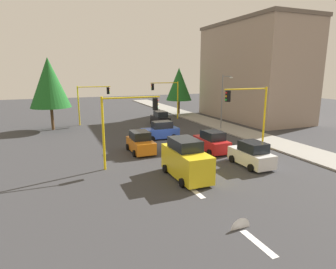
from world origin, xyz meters
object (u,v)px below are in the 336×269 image
at_px(traffic_signal_far_left, 167,93).
at_px(traffic_signal_far_right, 92,97).
at_px(traffic_signal_near_left, 250,107).
at_px(traffic_signal_near_right, 127,117).
at_px(tree_opposite_side, 49,83).
at_px(tree_roadside_far, 179,84).
at_px(car_blue, 161,131).
at_px(car_orange, 141,143).
at_px(car_red, 212,142).
at_px(delivery_van_yellow, 186,160).
at_px(car_white, 251,155).
at_px(street_lamp_curbside, 224,96).
at_px(car_black, 160,119).

relative_size(traffic_signal_far_left, traffic_signal_far_right, 1.07).
xyz_separation_m(traffic_signal_near_left, traffic_signal_far_right, (-20.00, -11.41, -0.36)).
height_order(traffic_signal_near_right, tree_opposite_side, tree_opposite_side).
distance_m(traffic_signal_far_right, tree_roadside_far, 15.74).
distance_m(traffic_signal_near_left, car_blue, 10.34).
xyz_separation_m(traffic_signal_far_left, traffic_signal_far_right, (0.00, -11.38, -0.26)).
xyz_separation_m(traffic_signal_far_right, car_blue, (12.00, 5.76, -2.96)).
distance_m(traffic_signal_near_right, car_orange, 5.20).
bearing_deg(car_red, traffic_signal_near_right, -80.60).
bearing_deg(delivery_van_yellow, tree_opposite_side, -158.67).
relative_size(tree_opposite_side, tree_roadside_far, 1.14).
height_order(traffic_signal_far_left, traffic_signal_far_right, traffic_signal_far_left).
bearing_deg(traffic_signal_near_left, car_orange, -111.26).
bearing_deg(traffic_signal_near_left, car_white, -33.09).
bearing_deg(delivery_van_yellow, car_red, 135.20).
xyz_separation_m(street_lamp_curbside, tree_opposite_side, (-8.39, -20.20, 1.65)).
distance_m(traffic_signal_near_left, car_white, 5.31).
xyz_separation_m(tree_opposite_side, car_black, (2.08, 14.02, -5.11)).
xyz_separation_m(tree_opposite_side, car_orange, (14.38, 7.44, -5.10)).
bearing_deg(tree_roadside_far, car_orange, -32.65).
relative_size(tree_opposite_side, delivery_van_yellow, 1.90).
relative_size(traffic_signal_far_left, car_white, 1.47).
distance_m(tree_roadside_far, car_red, 24.00).
xyz_separation_m(traffic_signal_near_right, traffic_signal_near_left, (-0.00, 11.43, 0.27)).
relative_size(delivery_van_yellow, car_black, 1.26).
relative_size(traffic_signal_far_left, car_blue, 1.44).
bearing_deg(traffic_signal_near_right, car_black, 151.35).
bearing_deg(traffic_signal_near_left, tree_roadside_far, 171.11).
xyz_separation_m(traffic_signal_near_right, tree_roadside_far, (-24.00, 15.18, 1.30)).
distance_m(traffic_signal_far_right, car_orange, 16.78).
distance_m(car_white, car_black, 19.40).
distance_m(street_lamp_curbside, car_orange, 14.51).
bearing_deg(car_black, traffic_signal_far_right, -115.18).
bearing_deg(car_black, tree_opposite_side, -98.44).
bearing_deg(traffic_signal_far_left, delivery_van_yellow, -18.97).
height_order(street_lamp_curbside, car_orange, street_lamp_curbside).
relative_size(traffic_signal_far_left, car_black, 1.53).
height_order(street_lamp_curbside, car_black, street_lamp_curbside).
distance_m(traffic_signal_far_left, car_black, 5.86).
relative_size(car_red, car_black, 1.09).
distance_m(traffic_signal_near_right, car_white, 10.27).
bearing_deg(street_lamp_curbside, car_black, -135.58).
bearing_deg(street_lamp_curbside, car_orange, -64.85).
bearing_deg(delivery_van_yellow, tree_roadside_far, 156.73).
distance_m(tree_opposite_side, car_white, 26.40).
xyz_separation_m(traffic_signal_far_left, car_white, (23.47, -2.24, -3.22)).
distance_m(traffic_signal_near_left, car_black, 16.49).
bearing_deg(traffic_signal_near_right, tree_opposite_side, -163.54).
distance_m(traffic_signal_far_left, car_white, 23.79).
height_order(traffic_signal_near_left, car_red, traffic_signal_near_left).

